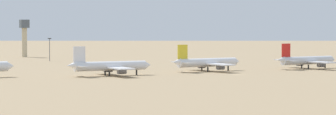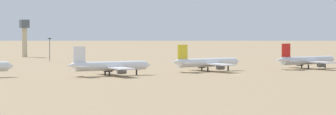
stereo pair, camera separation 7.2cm
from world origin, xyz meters
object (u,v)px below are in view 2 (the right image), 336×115
Objects in this scene: parked_jet_white_1 at (110,66)px; light_pole_west at (50,47)px; parked_jet_red_3 at (307,60)px; control_tower at (24,34)px; parked_jet_yellow_2 at (207,63)px.

light_pole_west is at bearing 82.43° from parked_jet_white_1.
parked_jet_red_3 is 1.49× the size of control_tower.
control_tower is (19.70, 188.45, 10.25)m from parked_jet_white_1.
light_pole_west reaches higher than parked_jet_white_1.
control_tower is (-76.57, 184.09, 10.25)m from parked_jet_red_3.
control_tower is at bearing 92.41° from parked_jet_yellow_2.
parked_jet_red_3 is (96.27, 4.37, 0.01)m from parked_jet_white_1.
control_tower is 1.84× the size of light_pole_west.
parked_jet_white_1 is 96.37m from parked_jet_red_3.
parked_jet_red_3 is at bearing -10.01° from parked_jet_yellow_2.
light_pole_west is (-3.28, -61.40, -6.53)m from control_tower.
parked_jet_yellow_2 is at bearing 170.09° from parked_jet_red_3.
control_tower reaches higher than light_pole_west.
parked_jet_white_1 is 1.00× the size of parked_jet_yellow_2.
parked_jet_red_3 is at bearing -56.94° from light_pole_west.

